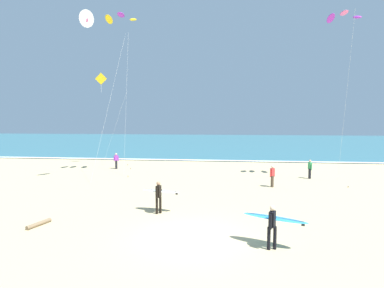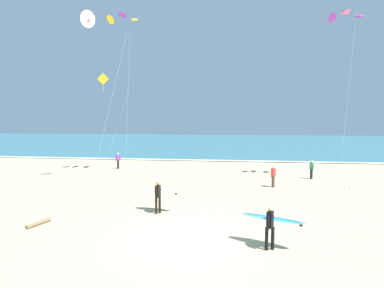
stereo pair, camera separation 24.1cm
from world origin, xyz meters
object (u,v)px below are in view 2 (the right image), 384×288
at_px(surfer_lead, 271,221).
at_px(bystander_green_top, 311,169).
at_px(kite_arc_violet_near, 123,19).
at_px(bystander_purple_top, 118,161).
at_px(surfer_trailing, 159,193).
at_px(driftwood_log, 39,223).
at_px(kite_diamond_golden_mid, 104,82).
at_px(kite_arc_rose_high, 346,16).
at_px(kite_delta_ivory_far, 88,20).
at_px(bystander_red_top, 273,176).

distance_m(surfer_lead, bystander_green_top, 15.43).
height_order(kite_arc_violet_near, bystander_purple_top, kite_arc_violet_near).
bearing_deg(kite_arc_violet_near, surfer_trailing, -61.81).
height_order(kite_arc_violet_near, driftwood_log, kite_arc_violet_near).
bearing_deg(surfer_trailing, surfer_lead, -36.33).
bearing_deg(kite_arc_violet_near, surfer_lead, -52.70).
height_order(surfer_trailing, kite_diamond_golden_mid, kite_diamond_golden_mid).
bearing_deg(kite_arc_violet_near, kite_arc_rose_high, -1.39).
xyz_separation_m(kite_delta_ivory_far, bystander_green_top, (17.16, 4.21, -11.39)).
bearing_deg(surfer_lead, driftwood_log, 173.17).
bearing_deg(surfer_trailing, bystander_red_top, 45.98).
height_order(kite_diamond_golden_mid, kite_arc_rose_high, kite_arc_rose_high).
height_order(surfer_trailing, driftwood_log, surfer_trailing).
distance_m(surfer_trailing, bystander_purple_top, 15.62).
height_order(surfer_lead, driftwood_log, surfer_lead).
height_order(kite_delta_ivory_far, bystander_green_top, kite_delta_ivory_far).
relative_size(kite_arc_rose_high, bystander_green_top, 8.29).
relative_size(surfer_lead, kite_arc_violet_near, 0.18).
bearing_deg(surfer_trailing, bystander_green_top, 45.90).
bearing_deg(bystander_red_top, kite_diamond_golden_mid, 151.77).
bearing_deg(surfer_lead, kite_arc_rose_high, 63.13).
distance_m(kite_diamond_golden_mid, bystander_purple_top, 8.61).
relative_size(kite_arc_rose_high, driftwood_log, 10.27).
bearing_deg(kite_arc_violet_near, bystander_green_top, 1.15).
distance_m(kite_arc_violet_near, kite_arc_rose_high, 17.89).
bearing_deg(kite_delta_ivory_far, bystander_red_top, 2.38).
distance_m(kite_diamond_golden_mid, kite_arc_rose_high, 23.15).
bearing_deg(kite_diamond_golden_mid, kite_arc_rose_high, -15.14).
bearing_deg(surfer_lead, kite_arc_violet_near, 127.30).
bearing_deg(kite_delta_ivory_far, surfer_lead, -40.52).
xyz_separation_m(kite_diamond_golden_mid, bystander_red_top, (16.47, -8.85, -8.04)).
distance_m(surfer_lead, bystander_purple_top, 21.78).
bearing_deg(bystander_red_top, surfer_trailing, -134.02).
bearing_deg(bystander_red_top, kite_arc_rose_high, 27.57).
bearing_deg(kite_delta_ivory_far, bystander_green_top, 13.79).
xyz_separation_m(surfer_trailing, kite_arc_rose_high, (12.33, 9.92, 11.77)).
bearing_deg(kite_diamond_golden_mid, driftwood_log, -76.23).
xyz_separation_m(kite_arc_rose_high, bystander_red_top, (-5.54, -2.89, -12.00)).
height_order(surfer_lead, kite_arc_violet_near, kite_arc_violet_near).
bearing_deg(kite_arc_rose_high, surfer_trailing, -141.19).
relative_size(bystander_red_top, driftwood_log, 1.24).
relative_size(surfer_lead, kite_arc_rose_high, 0.19).
relative_size(bystander_purple_top, driftwood_log, 1.24).
relative_size(surfer_lead, bystander_purple_top, 1.59).
bearing_deg(bystander_purple_top, bystander_green_top, -9.68).
bearing_deg(bystander_purple_top, kite_delta_ivory_far, -84.82).
distance_m(kite_delta_ivory_far, kite_arc_rose_high, 19.46).
xyz_separation_m(surfer_lead, bystander_red_top, (1.47, 10.94, -0.24)).
distance_m(kite_arc_violet_near, kite_diamond_golden_mid, 8.30).
xyz_separation_m(surfer_lead, bystander_green_top, (5.02, 14.58, -0.24)).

